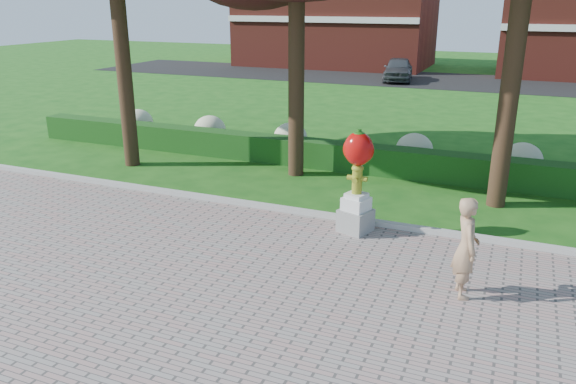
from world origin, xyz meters
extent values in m
plane|color=#174F13|center=(0.00, 0.00, 0.00)|extent=(100.00, 100.00, 0.00)
cube|color=#ADADA5|center=(0.00, 3.00, 0.07)|extent=(40.00, 0.18, 0.15)
cube|color=#134112|center=(0.00, 7.00, 0.40)|extent=(24.00, 0.70, 0.80)
ellipsoid|color=beige|center=(-9.00, 8.00, 0.55)|extent=(1.10, 1.10, 0.99)
ellipsoid|color=beige|center=(-6.00, 8.00, 0.55)|extent=(1.10, 1.10, 0.99)
ellipsoid|color=beige|center=(-3.00, 8.00, 0.55)|extent=(1.10, 1.10, 0.99)
ellipsoid|color=beige|center=(1.00, 8.00, 0.55)|extent=(1.10, 1.10, 0.99)
ellipsoid|color=beige|center=(4.00, 8.00, 0.55)|extent=(1.10, 1.10, 0.99)
cube|color=black|center=(0.00, 28.00, 0.01)|extent=(50.00, 8.00, 0.02)
cube|color=maroon|center=(-10.00, 34.00, 3.50)|extent=(14.00, 8.00, 7.00)
cylinder|color=black|center=(-7.00, 5.00, 3.36)|extent=(0.44, 0.44, 6.72)
cylinder|color=black|center=(-2.00, 6.00, 3.08)|extent=(0.44, 0.44, 6.16)
cylinder|color=black|center=(3.50, 5.50, 3.64)|extent=(0.44, 0.44, 7.28)
cube|color=gray|center=(0.80, 2.50, 0.29)|extent=(0.77, 0.77, 0.49)
cube|color=silver|center=(0.80, 2.50, 0.67)|extent=(0.62, 0.62, 0.27)
cube|color=silver|center=(0.80, 2.50, 0.85)|extent=(0.50, 0.50, 0.10)
cylinder|color=olive|center=(0.80, 2.50, 1.18)|extent=(0.22, 0.22, 0.55)
ellipsoid|color=olive|center=(0.80, 2.50, 1.45)|extent=(0.26, 0.26, 0.18)
cylinder|color=olive|center=(0.64, 2.50, 1.24)|extent=(0.12, 0.11, 0.11)
cylinder|color=olive|center=(0.95, 2.50, 1.24)|extent=(0.12, 0.11, 0.11)
cylinder|color=olive|center=(0.80, 2.35, 1.24)|extent=(0.12, 0.12, 0.12)
cylinder|color=olive|center=(0.80, 2.50, 1.53)|extent=(0.08, 0.08, 0.05)
ellipsoid|color=#B30C09|center=(0.80, 2.50, 1.87)|extent=(0.62, 0.55, 0.71)
ellipsoid|color=#B30C09|center=(0.62, 2.50, 1.86)|extent=(0.30, 0.30, 0.45)
ellipsoid|color=#B30C09|center=(0.97, 2.50, 1.86)|extent=(0.30, 0.30, 0.45)
cylinder|color=#1C5413|center=(0.80, 2.50, 2.23)|extent=(0.10, 0.10, 0.12)
ellipsoid|color=#1C5413|center=(0.80, 2.50, 2.20)|extent=(0.24, 0.24, 0.08)
imported|color=tan|center=(3.24, 0.52, 0.91)|extent=(0.60, 0.73, 1.74)
imported|color=#3D4145|center=(-3.55, 26.77, 0.74)|extent=(2.36, 4.43, 1.43)
camera|label=1|loc=(3.79, -8.42, 4.78)|focal=35.00mm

